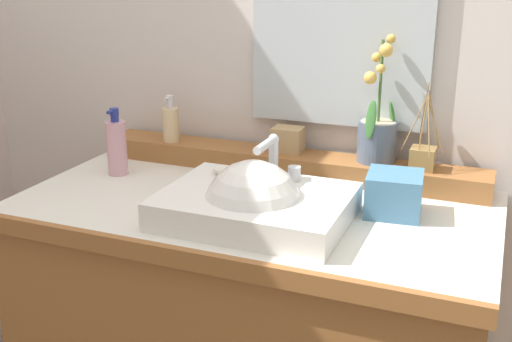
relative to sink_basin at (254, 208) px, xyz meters
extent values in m
cube|color=beige|center=(-0.05, 0.54, 0.35)|extent=(3.00, 0.20, 2.56)
cube|color=silver|center=(-0.05, 0.11, -0.05)|extent=(1.20, 0.64, 0.04)
cube|color=#925B2E|center=(-0.05, -0.21, -0.05)|extent=(1.20, 0.02, 0.04)
cube|color=#925B2E|center=(-0.05, 0.36, 0.00)|extent=(1.13, 0.12, 0.06)
cube|color=white|center=(0.00, 0.01, 0.00)|extent=(0.43, 0.33, 0.07)
sphere|color=white|center=(0.00, -0.01, 0.00)|extent=(0.23, 0.23, 0.23)
cylinder|color=silver|center=(0.00, 0.12, 0.08)|extent=(0.02, 0.02, 0.10)
cylinder|color=silver|center=(0.00, 0.07, 0.13)|extent=(0.02, 0.11, 0.02)
sphere|color=silver|center=(0.00, 0.12, 0.13)|extent=(0.03, 0.03, 0.03)
cylinder|color=silver|center=(-0.06, 0.12, 0.05)|extent=(0.03, 0.03, 0.04)
cylinder|color=silver|center=(0.06, 0.12, 0.05)|extent=(0.03, 0.03, 0.04)
ellipsoid|color=silver|center=(-0.12, 0.10, 0.05)|extent=(0.07, 0.04, 0.02)
cylinder|color=slate|center=(0.20, 0.38, 0.08)|extent=(0.11, 0.11, 0.11)
cylinder|color=tan|center=(0.20, 0.38, 0.13)|extent=(0.09, 0.09, 0.01)
cylinder|color=#476B38|center=(0.20, 0.38, 0.25)|extent=(0.01, 0.01, 0.22)
ellipsoid|color=#387033|center=(0.20, 0.33, 0.15)|extent=(0.03, 0.03, 0.10)
ellipsoid|color=#387033|center=(0.24, 0.40, 0.15)|extent=(0.04, 0.04, 0.08)
sphere|color=gold|center=(0.18, 0.36, 0.26)|extent=(0.03, 0.03, 0.03)
sphere|color=gold|center=(0.21, 0.36, 0.28)|extent=(0.02, 0.02, 0.02)
sphere|color=gold|center=(0.19, 0.39, 0.31)|extent=(0.03, 0.03, 0.03)
sphere|color=gold|center=(0.22, 0.36, 0.33)|extent=(0.04, 0.04, 0.04)
sphere|color=gold|center=(0.22, 0.40, 0.36)|extent=(0.02, 0.02, 0.02)
cylinder|color=#D9B98A|center=(-0.41, 0.34, 0.08)|extent=(0.05, 0.05, 0.10)
cylinder|color=silver|center=(-0.41, 0.34, 0.14)|extent=(0.02, 0.02, 0.02)
cylinder|color=silver|center=(-0.41, 0.34, 0.16)|extent=(0.02, 0.02, 0.02)
cylinder|color=silver|center=(-0.41, 0.33, 0.16)|extent=(0.01, 0.03, 0.01)
cube|color=olive|center=(0.33, 0.36, 0.06)|extent=(0.06, 0.06, 0.06)
cylinder|color=#9E7A4C|center=(0.36, 0.36, 0.14)|extent=(0.05, 0.01, 0.14)
cylinder|color=#9E7A4C|center=(0.35, 0.38, 0.16)|extent=(0.04, 0.05, 0.16)
cylinder|color=#9E7A4C|center=(0.32, 0.39, 0.17)|extent=(0.03, 0.07, 0.18)
cylinder|color=#9E7A4C|center=(0.30, 0.35, 0.15)|extent=(0.06, 0.01, 0.15)
cylinder|color=#9E7A4C|center=(0.33, 0.34, 0.15)|extent=(0.01, 0.02, 0.15)
cylinder|color=#9E7A4C|center=(0.34, 0.33, 0.15)|extent=(0.02, 0.05, 0.15)
cube|color=tan|center=(-0.05, 0.37, 0.06)|extent=(0.09, 0.07, 0.07)
cylinder|color=#CF97A6|center=(-0.49, 0.17, 0.04)|extent=(0.06, 0.06, 0.15)
cylinder|color=navy|center=(-0.49, 0.17, 0.13)|extent=(0.02, 0.02, 0.02)
cylinder|color=navy|center=(-0.49, 0.17, 0.15)|extent=(0.03, 0.03, 0.02)
cylinder|color=navy|center=(-0.49, 0.16, 0.15)|extent=(0.01, 0.03, 0.01)
cube|color=teal|center=(0.29, 0.17, 0.02)|extent=(0.14, 0.14, 0.10)
cube|color=silver|center=(0.08, 0.43, 0.38)|extent=(0.50, 0.02, 0.54)
camera|label=1|loc=(0.52, -1.28, 0.55)|focal=44.60mm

